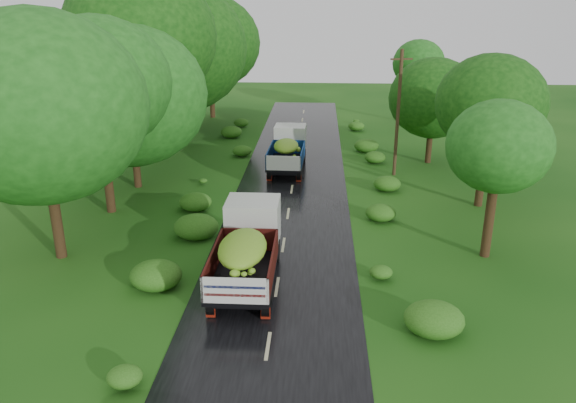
{
  "coord_description": "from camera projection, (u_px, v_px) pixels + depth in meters",
  "views": [
    {
      "loc": [
        1.53,
        -15.63,
        10.83
      ],
      "look_at": [
        0.15,
        9.25,
        1.7
      ],
      "focal_mm": 35.0,
      "sensor_mm": 36.0,
      "label": 1
    }
  ],
  "objects": [
    {
      "name": "road_lines",
      "position": [
        280.0,
        264.0,
        24.08
      ],
      "size": [
        0.12,
        69.6,
        0.0
      ],
      "color": "#BFB78C",
      "rests_on": "road"
    },
    {
      "name": "trees_left",
      "position": [
        152.0,
        60.0,
        37.37
      ],
      "size": [
        6.19,
        34.83,
        10.37
      ],
      "color": "black",
      "rests_on": "ground"
    },
    {
      "name": "truck_far",
      "position": [
        288.0,
        148.0,
        36.91
      ],
      "size": [
        2.35,
        6.14,
        2.55
      ],
      "rotation": [
        0.0,
        0.0,
        -0.04
      ],
      "color": "black",
      "rests_on": "ground"
    },
    {
      "name": "shrubs",
      "position": [
        290.0,
        195.0,
        31.46
      ],
      "size": [
        11.9,
        44.0,
        0.7
      ],
      "color": "#265C15",
      "rests_on": "ground"
    },
    {
      "name": "ground",
      "position": [
        268.0,
        346.0,
        18.46
      ],
      "size": [
        120.0,
        120.0,
        0.0
      ],
      "primitive_type": "plane",
      "color": "#12420E",
      "rests_on": "ground"
    },
    {
      "name": "utility_pole",
      "position": [
        398.0,
        112.0,
        34.79
      ],
      "size": [
        1.37,
        0.39,
        7.88
      ],
      "rotation": [
        0.0,
        0.0,
        0.21
      ],
      "color": "#382616",
      "rests_on": "ground"
    },
    {
      "name": "truck_near",
      "position": [
        248.0,
        245.0,
        22.28
      ],
      "size": [
        2.34,
        6.5,
        2.73
      ],
      "rotation": [
        0.0,
        0.0,
        -0.0
      ],
      "color": "black",
      "rests_on": "ground"
    },
    {
      "name": "trees_right",
      "position": [
        451.0,
        97.0,
        34.6
      ],
      "size": [
        4.67,
        30.56,
        7.15
      ],
      "color": "black",
      "rests_on": "ground"
    },
    {
      "name": "road",
      "position": [
        279.0,
        275.0,
        23.14
      ],
      "size": [
        6.5,
        80.0,
        0.02
      ],
      "primitive_type": "cube",
      "color": "black",
      "rests_on": "ground"
    }
  ]
}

